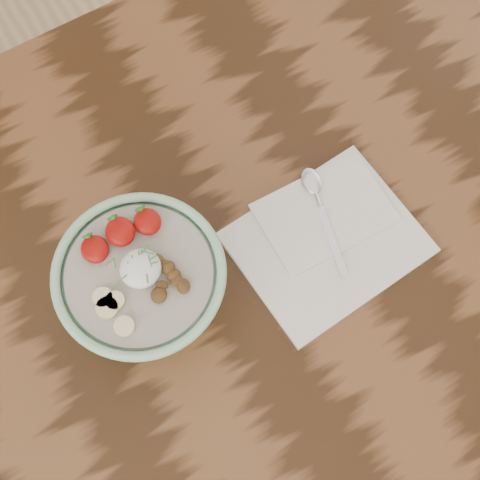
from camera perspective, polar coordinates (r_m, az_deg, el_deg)
name	(u,v)px	position (r cm, az deg, el deg)	size (l,w,h in cm)	color
table	(216,281)	(98.27, -2.06, -3.54)	(160.00, 90.00, 75.00)	#311B0C
breakfast_bowl	(143,283)	(82.11, -8.25, -3.68)	(20.44, 20.44, 13.29)	#9BD0A5
napkin	(327,236)	(90.62, 7.40, 0.32)	(24.73, 20.53, 1.45)	white
spoon	(317,196)	(91.38, 6.55, 3.78)	(5.87, 16.13, 0.85)	silver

